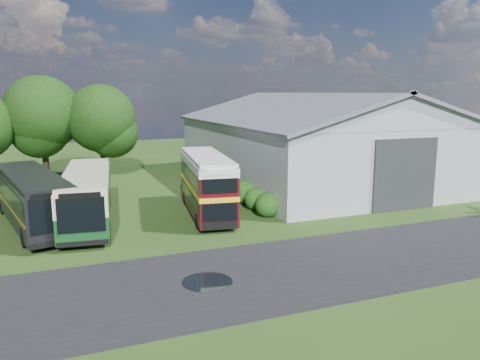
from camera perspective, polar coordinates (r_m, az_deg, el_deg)
name	(u,v)px	position (r m, az deg, el deg)	size (l,w,h in m)	color
ground	(217,256)	(23.73, -2.78, -9.20)	(120.00, 120.00, 0.00)	#1C3912
asphalt_road	(299,268)	(22.32, 7.24, -10.59)	(60.00, 8.00, 0.02)	black
puddle	(207,282)	(20.64, -4.02, -12.34)	(2.20, 2.20, 0.01)	black
storage_shed	(315,136)	(43.44, 9.10, 5.36)	(18.80, 24.80, 8.15)	gray
tree_mid	(42,114)	(45.97, -22.97, 7.46)	(6.80, 6.80, 9.60)	black
tree_right_a	(101,119)	(45.19, -16.56, 7.18)	(6.26, 6.26, 8.83)	black
shrub_front	(268,216)	(31.07, 3.38, -4.41)	(1.70, 1.70, 1.70)	#194714
shrub_mid	(255,209)	(32.83, 1.89, -3.57)	(1.60, 1.60, 1.60)	#194714
shrub_back	(245,203)	(34.62, 0.56, -2.82)	(1.80, 1.80, 1.80)	#194714
bus_green_single	(87,195)	(30.67, -18.13, -1.80)	(4.09, 12.02, 3.25)	black
bus_maroon_double	(207,185)	(31.12, -4.10, -0.59)	(3.74, 9.63, 4.03)	black
bus_dark_single	(32,198)	(31.11, -23.99, -2.01)	(5.10, 12.14, 3.26)	black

